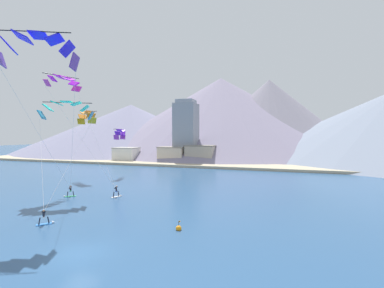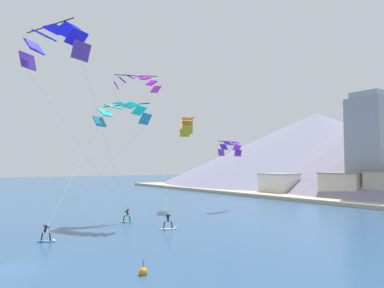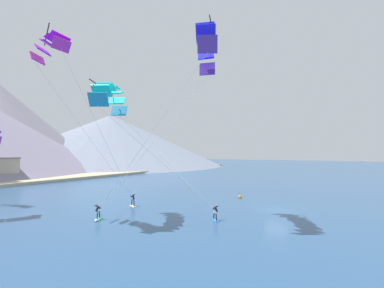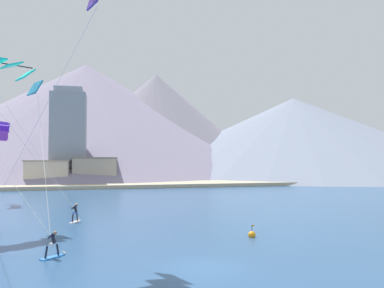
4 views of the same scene
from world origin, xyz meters
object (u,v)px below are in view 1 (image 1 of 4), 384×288
at_px(kitesurfer_near_lead, 117,193).
at_px(kitesurfer_mid_center, 46,220).
at_px(race_marker_buoy, 179,228).
at_px(parafoil_kite_near_lead, 64,82).
at_px(parafoil_kite_distant_low_drift, 120,133).
at_px(parafoil_kite_near_trail, 39,47).
at_px(parafoil_kite_mid_center, 67,108).
at_px(kitesurfer_near_trail, 69,193).
at_px(parafoil_kite_distant_high_outer, 87,116).

height_order(kitesurfer_near_lead, kitesurfer_mid_center, kitesurfer_near_lead).
height_order(kitesurfer_near_lead, race_marker_buoy, kitesurfer_near_lead).
distance_m(parafoil_kite_near_lead, parafoil_kite_distant_low_drift, 17.83).
xyz_separation_m(kitesurfer_near_lead, parafoil_kite_near_trail, (-1.32, -11.72, 17.65)).
xyz_separation_m(kitesurfer_near_lead, parafoil_kite_mid_center, (-6.23, -2.90, 12.41)).
bearing_deg(parafoil_kite_mid_center, kitesurfer_near_trail, 129.12).
height_order(kitesurfer_near_trail, parafoil_kite_near_trail, parafoil_kite_near_trail).
height_order(kitesurfer_mid_center, parafoil_kite_distant_low_drift, parafoil_kite_distant_low_drift).
bearing_deg(race_marker_buoy, parafoil_kite_mid_center, 160.93).
height_order(kitesurfer_mid_center, parafoil_kite_near_trail, parafoil_kite_near_trail).
bearing_deg(kitesurfer_mid_center, parafoil_kite_distant_low_drift, 109.08).
bearing_deg(parafoil_kite_near_lead, race_marker_buoy, -24.22).
height_order(parafoil_kite_near_lead, parafoil_kite_near_trail, parafoil_kite_near_trail).
bearing_deg(kitesurfer_near_trail, race_marker_buoy, -20.70).
distance_m(kitesurfer_mid_center, parafoil_kite_near_lead, 23.94).
height_order(kitesurfer_near_lead, parafoil_kite_near_lead, parafoil_kite_near_lead).
distance_m(kitesurfer_mid_center, parafoil_kite_distant_low_drift, 32.03).
relative_size(parafoil_kite_mid_center, parafoil_kite_distant_high_outer, 2.07).
xyz_separation_m(kitesurfer_near_lead, parafoil_kite_distant_high_outer, (-14.88, 11.68, 12.53)).
bearing_deg(parafoil_kite_near_lead, parafoil_kite_distant_low_drift, 89.96).
distance_m(kitesurfer_near_trail, parafoil_kite_distant_low_drift, 21.17).
bearing_deg(parafoil_kite_mid_center, parafoil_kite_near_lead, 136.74).
xyz_separation_m(parafoil_kite_near_lead, parafoil_kite_mid_center, (4.12, -3.88, -4.77)).
height_order(parafoil_kite_distant_high_outer, race_marker_buoy, parafoil_kite_distant_high_outer).
bearing_deg(race_marker_buoy, parafoil_kite_near_lead, 155.78).
xyz_separation_m(kitesurfer_near_trail, parafoil_kite_distant_low_drift, (-3.38, 18.82, 9.08)).
bearing_deg(kitesurfer_mid_center, parafoil_kite_distant_high_outer, 121.41).
relative_size(parafoil_kite_near_trail, parafoil_kite_mid_center, 1.45).
bearing_deg(parafoil_kite_distant_high_outer, parafoil_kite_near_lead, -67.05).
xyz_separation_m(parafoil_kite_near_trail, parafoil_kite_mid_center, (-4.91, 8.82, -5.24)).
relative_size(parafoil_kite_mid_center, parafoil_kite_distant_low_drift, 2.54).
bearing_deg(parafoil_kite_distant_high_outer, parafoil_kite_mid_center, -59.31).
height_order(kitesurfer_near_trail, parafoil_kite_distant_high_outer, parafoil_kite_distant_high_outer).
distance_m(parafoil_kite_distant_high_outer, parafoil_kite_distant_low_drift, 7.71).
distance_m(parafoil_kite_near_lead, parafoil_kite_distant_high_outer, 12.51).
bearing_deg(parafoil_kite_near_lead, kitesurfer_near_lead, -5.41).
bearing_deg(parafoil_kite_distant_low_drift, parafoil_kite_distant_high_outer, -131.41).
relative_size(parafoil_kite_distant_low_drift, race_marker_buoy, 4.88).
bearing_deg(race_marker_buoy, parafoil_kite_near_trail, -171.78).
bearing_deg(kitesurfer_near_trail, parafoil_kite_near_trail, -59.88).
bearing_deg(parafoil_kite_mid_center, kitesurfer_mid_center, -57.49).
bearing_deg(race_marker_buoy, kitesurfer_mid_center, -169.17).
bearing_deg(parafoil_kite_near_lead, parafoil_kite_near_trail, -54.59).
bearing_deg(kitesurfer_near_trail, parafoil_kite_near_lead, 138.69).
bearing_deg(parafoil_kite_distant_low_drift, kitesurfer_near_trail, -79.83).
relative_size(kitesurfer_near_lead, parafoil_kite_distant_high_outer, 0.30).
distance_m(kitesurfer_near_lead, parafoil_kite_near_trail, 21.23).
xyz_separation_m(parafoil_kite_near_lead, parafoil_kite_distant_high_outer, (-4.53, 10.69, -4.66)).
xyz_separation_m(kitesurfer_near_lead, kitesurfer_near_trail, (-6.96, -2.00, -0.06)).
xyz_separation_m(parafoil_kite_mid_center, race_marker_buoy, (19.45, -6.72, -12.81)).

